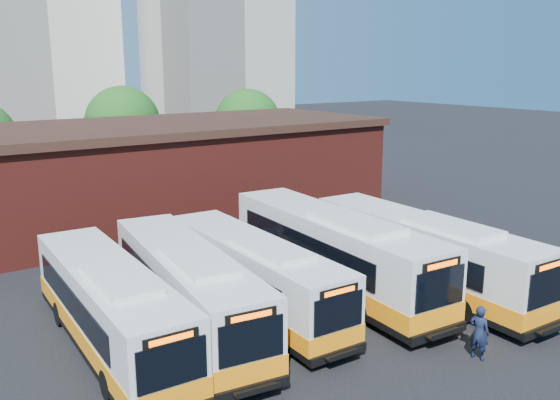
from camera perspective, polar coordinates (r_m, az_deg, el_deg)
ground at (r=25.51m, az=9.03°, el=-10.64°), size 220.00×220.00×0.00m
bus_farwest at (r=22.50m, az=-16.04°, el=-10.18°), size 2.91×12.13×3.28m
bus_west at (r=23.53m, az=-8.93°, el=-8.69°), size 4.00×12.52×3.36m
bus_midwest at (r=24.95m, az=-2.57°, el=-7.42°), size 2.78×11.89×3.22m
bus_mideast at (r=27.17m, az=5.12°, el=-5.24°), size 3.64×13.77×3.71m
bus_east at (r=27.86m, az=13.60°, el=-5.30°), size 3.08×12.98×3.51m
transit_worker at (r=22.31m, az=18.62°, el=-11.98°), size 0.64×0.81×1.97m
depot_building at (r=40.80m, az=-10.56°, el=2.99°), size 28.60×12.60×6.40m
tree_mid at (r=54.19m, az=-14.88°, el=7.12°), size 6.56×6.56×8.36m
tree_east at (r=56.30m, az=-3.14°, el=7.48°), size 6.24×6.24×7.96m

